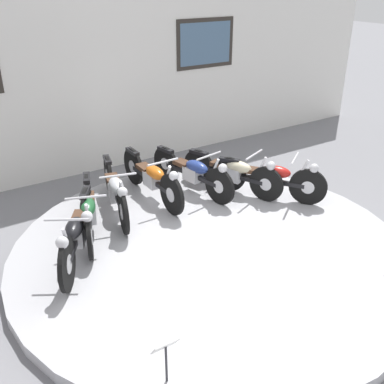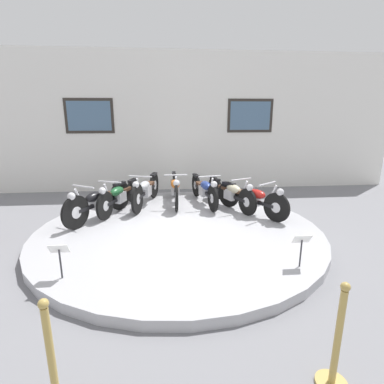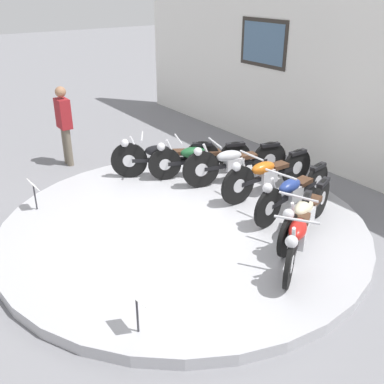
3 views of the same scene
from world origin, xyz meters
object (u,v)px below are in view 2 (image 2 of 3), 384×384
at_px(stanchion_post_left_of_entry, 53,374).
at_px(motorcycle_silver, 146,189).
at_px(stanchion_post_right_of_entry, 336,352).
at_px(motorcycle_orange, 175,188).
at_px(info_placard_front_centre, 302,243).
at_px(info_placard_front_left, 59,253).
at_px(motorcycle_black, 98,201).
at_px(motorcycle_red, 252,198).
at_px(motorcycle_green, 119,195).
at_px(motorcycle_blue, 204,189).
at_px(motorcycle_cream, 231,192).

bearing_deg(stanchion_post_left_of_entry, motorcycle_silver, 84.83).
bearing_deg(stanchion_post_right_of_entry, motorcycle_orange, 102.71).
bearing_deg(info_placard_front_centre, motorcycle_silver, 126.27).
bearing_deg(motorcycle_orange, info_placard_front_left, -116.40).
bearing_deg(motorcycle_black, motorcycle_red, -0.02).
height_order(motorcycle_orange, motorcycle_red, motorcycle_orange).
bearing_deg(motorcycle_orange, stanchion_post_right_of_entry, -77.29).
xyz_separation_m(motorcycle_red, info_placard_front_left, (-3.36, -2.38, -0.01)).
bearing_deg(motorcycle_black, stanchion_post_right_of_entry, -55.89).
bearing_deg(info_placard_front_left, motorcycle_red, 35.37).
relative_size(motorcycle_green, stanchion_post_right_of_entry, 1.81).
bearing_deg(info_placard_front_centre, motorcycle_blue, 106.61).
bearing_deg(motorcycle_black, motorcycle_green, 55.95).
bearing_deg(stanchion_post_left_of_entry, motorcycle_cream, 62.27).
distance_m(motorcycle_cream, stanchion_post_right_of_entry, 4.72).
bearing_deg(stanchion_post_right_of_entry, info_placard_front_left, 147.83).
xyz_separation_m(motorcycle_blue, stanchion_post_left_of_entry, (-1.89, -5.08, -0.19)).
height_order(motorcycle_black, stanchion_post_right_of_entry, stanchion_post_right_of_entry).
xyz_separation_m(motorcycle_orange, motorcycle_cream, (1.30, -0.50, -0.03)).
relative_size(motorcycle_silver, motorcycle_red, 1.20).
bearing_deg(info_placard_front_left, motorcycle_orange, 63.60).
height_order(motorcycle_orange, info_placard_front_left, motorcycle_orange).
relative_size(motorcycle_blue, stanchion_post_left_of_entry, 1.90).
bearing_deg(info_placard_front_left, stanchion_post_left_of_entry, -74.05).
bearing_deg(motorcycle_cream, motorcycle_blue, 148.34).
relative_size(motorcycle_cream, stanchion_post_right_of_entry, 1.79).
xyz_separation_m(motorcycle_black, motorcycle_red, (3.33, -0.00, -0.02)).
distance_m(motorcycle_black, info_placard_front_left, 2.39).
height_order(motorcycle_red, info_placard_front_left, motorcycle_red).
xyz_separation_m(motorcycle_black, info_placard_front_left, (-0.03, -2.39, -0.03)).
distance_m(motorcycle_red, info_placard_front_left, 4.12).
height_order(motorcycle_silver, info_placard_front_centre, motorcycle_silver).
height_order(motorcycle_black, motorcycle_blue, motorcycle_black).
relative_size(motorcycle_green, info_placard_front_centre, 3.63).
bearing_deg(info_placard_front_left, info_placard_front_centre, 0.00).
bearing_deg(motorcycle_blue, motorcycle_orange, 169.56).
distance_m(motorcycle_silver, stanchion_post_right_of_entry, 5.43).
bearing_deg(motorcycle_cream, motorcycle_black, -169.88).
relative_size(motorcycle_black, motorcycle_orange, 0.88).
height_order(motorcycle_orange, stanchion_post_left_of_entry, stanchion_post_left_of_entry).
bearing_deg(motorcycle_cream, motorcycle_orange, 159.20).
relative_size(motorcycle_orange, stanchion_post_left_of_entry, 1.97).
height_order(motorcycle_blue, motorcycle_red, motorcycle_blue).
height_order(motorcycle_green, motorcycle_red, motorcycle_red).
relative_size(motorcycle_silver, motorcycle_blue, 1.02).
relative_size(motorcycle_silver, motorcycle_cream, 1.08).
height_order(motorcycle_orange, motorcycle_blue, motorcycle_orange).
relative_size(motorcycle_silver, info_placard_front_left, 3.86).
bearing_deg(motorcycle_black, stanchion_post_left_of_entry, -83.41).
relative_size(motorcycle_green, info_placard_front_left, 3.63).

